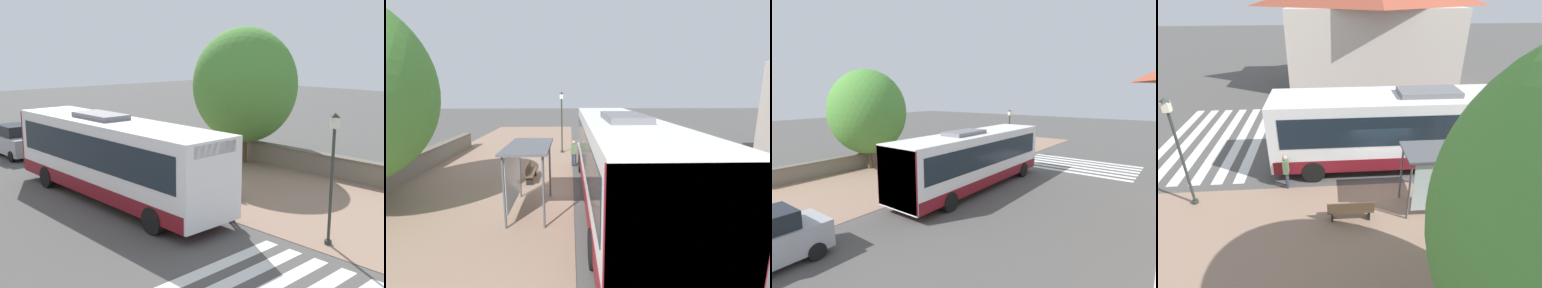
{
  "view_description": "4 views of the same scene",
  "coord_description": "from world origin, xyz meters",
  "views": [
    {
      "loc": [
        12.85,
        15.57,
        6.4
      ],
      "look_at": [
        -0.6,
        1.05,
        2.5
      ],
      "focal_mm": 45.0,
      "sensor_mm": 36.0,
      "label": 1
    },
    {
      "loc": [
        -0.12,
        -11.01,
        4.42
      ],
      "look_at": [
        0.27,
        1.87,
        1.81
      ],
      "focal_mm": 24.0,
      "sensor_mm": 36.0,
      "label": 2
    },
    {
      "loc": [
        12.18,
        -16.01,
        5.81
      ],
      "look_at": [
        0.52,
        -0.74,
        2.58
      ],
      "focal_mm": 28.0,
      "sensor_mm": 36.0,
      "label": 3
    },
    {
      "loc": [
        -10.63,
        2.13,
        7.73
      ],
      "look_at": [
        1.16,
        1.24,
        1.43
      ],
      "focal_mm": 28.0,
      "sensor_mm": 36.0,
      "label": 4
    }
  ],
  "objects": [
    {
      "name": "background_building",
      "position": [
        15.49,
        -1.63,
        4.68
      ],
      "size": [
        7.86,
        13.97,
        9.11
      ],
      "color": "beige",
      "rests_on": "ground"
    },
    {
      "name": "ground_plane",
      "position": [
        0.0,
        0.0,
        0.0
      ],
      "size": [
        120.0,
        120.0,
        0.0
      ],
      "primitive_type": "plane",
      "color": "#514F4C",
      "rests_on": "ground"
    },
    {
      "name": "bus_shelter",
      "position": [
        -1.77,
        -1.92,
        2.08
      ],
      "size": [
        1.56,
        2.91,
        2.55
      ],
      "color": "#515459",
      "rests_on": "ground"
    },
    {
      "name": "pedestrian",
      "position": [
        0.08,
        4.01,
        0.92
      ],
      "size": [
        0.34,
        0.22,
        1.58
      ],
      "color": "#2D3347",
      "rests_on": "ground"
    },
    {
      "name": "crosswalk_stripes",
      "position": [
        5.0,
        8.6,
        0.0
      ],
      "size": [
        9.0,
        5.25,
        0.01
      ],
      "color": "silver",
      "rests_on": "ground"
    },
    {
      "name": "street_lamp_near",
      "position": [
        -0.74,
        7.58,
        2.62
      ],
      "size": [
        0.28,
        0.28,
        4.43
      ],
      "color": "#2D332D",
      "rests_on": "ground"
    },
    {
      "name": "bus",
      "position": [
        1.73,
        -1.38,
        1.91
      ],
      "size": [
        2.79,
        12.16,
        3.69
      ],
      "color": "white",
      "rests_on": "ground"
    },
    {
      "name": "sidewalk_plaza",
      "position": [
        -4.5,
        0.0,
        0.01
      ],
      "size": [
        9.0,
        44.0,
        0.02
      ],
      "color": "#937560",
      "rests_on": "ground"
    },
    {
      "name": "bench",
      "position": [
        -2.16,
        1.47,
        0.48
      ],
      "size": [
        0.4,
        1.7,
        0.88
      ],
      "color": "brown",
      "rests_on": "ground"
    }
  ]
}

